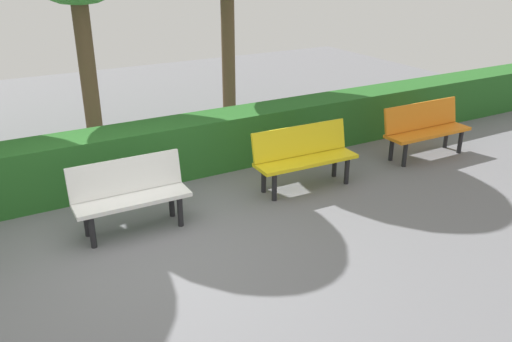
% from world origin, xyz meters
% --- Properties ---
extents(ground_plane, '(20.05, 20.05, 0.00)m').
position_xyz_m(ground_plane, '(0.00, 0.00, 0.00)').
color(ground_plane, slate).
extents(bench_orange, '(1.53, 0.48, 0.86)m').
position_xyz_m(bench_orange, '(-4.90, -0.64, 0.48)').
color(bench_orange, orange).
rests_on(bench_orange, ground_plane).
extents(bench_yellow, '(1.51, 0.52, 0.86)m').
position_xyz_m(bench_yellow, '(-2.50, -0.59, 0.48)').
color(bench_yellow, yellow).
rests_on(bench_yellow, ground_plane).
extents(bench_white, '(1.36, 0.48, 0.86)m').
position_xyz_m(bench_white, '(-0.00, -0.58, 0.48)').
color(bench_white, white).
rests_on(bench_white, ground_plane).
extents(hedge_row, '(16.05, 0.67, 0.82)m').
position_xyz_m(hedge_row, '(-1.15, -1.90, 0.41)').
color(hedge_row, '#266023').
rests_on(hedge_row, ground_plane).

